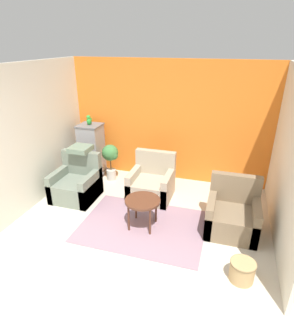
% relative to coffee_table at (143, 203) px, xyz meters
% --- Properties ---
extents(ground_plane, '(20.00, 20.00, 0.00)m').
position_rel_coffee_table_xyz_m(ground_plane, '(-0.05, -1.16, -0.46)').
color(ground_plane, beige).
rests_on(ground_plane, ground).
extents(wall_back_accent, '(4.41, 0.06, 2.59)m').
position_rel_coffee_table_xyz_m(wall_back_accent, '(-0.05, 2.03, 0.83)').
color(wall_back_accent, orange).
rests_on(wall_back_accent, ground_plane).
extents(wall_left, '(0.06, 3.16, 2.59)m').
position_rel_coffee_table_xyz_m(wall_left, '(-2.23, 0.42, 0.83)').
color(wall_left, beige).
rests_on(wall_left, ground_plane).
extents(wall_right, '(0.06, 3.16, 2.59)m').
position_rel_coffee_table_xyz_m(wall_right, '(2.12, 0.42, 0.83)').
color(wall_right, beige).
rests_on(wall_right, ground_plane).
extents(area_rug, '(2.09, 1.53, 0.01)m').
position_rel_coffee_table_xyz_m(area_rug, '(0.00, 0.00, -0.46)').
color(area_rug, gray).
rests_on(area_rug, ground_plane).
extents(coffee_table, '(0.59, 0.59, 0.52)m').
position_rel_coffee_table_xyz_m(coffee_table, '(0.00, 0.00, 0.00)').
color(coffee_table, '#512D1E').
rests_on(coffee_table, ground_plane).
extents(armchair_left, '(0.82, 0.79, 0.89)m').
position_rel_coffee_table_xyz_m(armchair_left, '(-1.56, 0.55, -0.18)').
color(armchair_left, slate).
rests_on(armchair_left, ground_plane).
extents(armchair_right, '(0.82, 0.79, 0.89)m').
position_rel_coffee_table_xyz_m(armchair_right, '(1.44, 0.35, -0.18)').
color(armchair_right, '#7A664C').
rests_on(armchair_right, ground_plane).
extents(armchair_middle, '(0.82, 0.79, 0.89)m').
position_rel_coffee_table_xyz_m(armchair_middle, '(-0.14, 1.01, -0.18)').
color(armchair_middle, tan).
rests_on(armchair_middle, ground_plane).
extents(birdcage, '(0.57, 0.57, 1.21)m').
position_rel_coffee_table_xyz_m(birdcage, '(-1.75, 1.61, 0.13)').
color(birdcage, slate).
rests_on(birdcage, ground_plane).
extents(parrot, '(0.10, 0.18, 0.22)m').
position_rel_coffee_table_xyz_m(parrot, '(-1.75, 1.62, 0.85)').
color(parrot, green).
rests_on(parrot, birdcage).
extents(potted_plant, '(0.39, 0.36, 0.83)m').
position_rel_coffee_table_xyz_m(potted_plant, '(-1.24, 1.49, 0.10)').
color(potted_plant, beige).
rests_on(potted_plant, ground_plane).
extents(wicker_basket, '(0.34, 0.34, 0.29)m').
position_rel_coffee_table_xyz_m(wicker_basket, '(1.61, -0.74, -0.31)').
color(wicker_basket, tan).
rests_on(wicker_basket, ground_plane).
extents(throw_pillow, '(0.40, 0.40, 0.10)m').
position_rel_coffee_table_xyz_m(throw_pillow, '(-1.56, 0.84, 0.48)').
color(throw_pillow, slate).
rests_on(throw_pillow, armchair_left).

